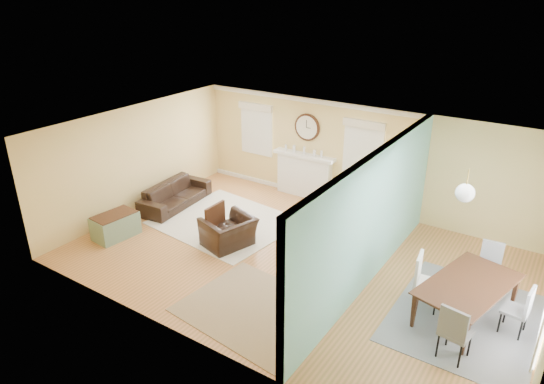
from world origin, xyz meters
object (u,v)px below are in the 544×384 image
Objects in this scene: credenza at (378,226)px; eames_chair at (229,232)px; green_chair at (352,212)px; dining_table at (468,301)px; sofa at (175,195)px.

eames_chair is at bearing -144.15° from credenza.
dining_table is at bearing 175.82° from green_chair.
green_chair is 0.94m from credenza.
sofa is at bearing -93.68° from eames_chair.
eames_chair is at bearing -115.34° from sofa.
green_chair is 0.38× the size of dining_table.
dining_table is (3.05, -2.08, 0.01)m from green_chair.
sofa is 4.43m from green_chair.
green_chair is at bearing -75.88° from sofa.
credenza is at bearing 142.38° from eames_chair.
sofa is 2.55m from eames_chair.
eames_chair is 0.62× the size of credenza.
credenza is (2.60, 1.88, 0.07)m from eames_chair.
eames_chair reaches higher than sofa.
credenza is at bearing -179.75° from green_chair.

